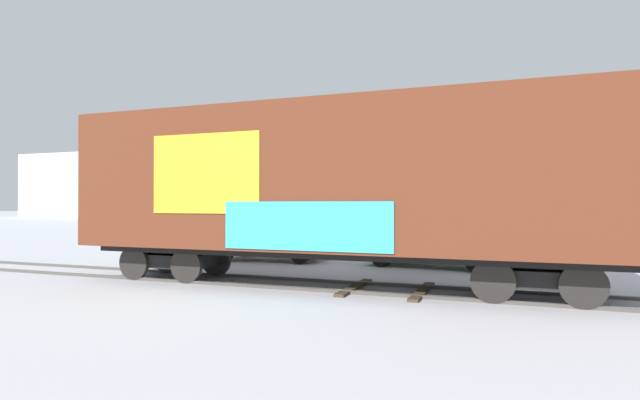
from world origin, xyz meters
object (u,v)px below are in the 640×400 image
at_px(parked_car_green, 432,241).
at_px(flagpole, 353,148).
at_px(parked_car_tan, 269,237).
at_px(freight_car, 332,181).

bearing_deg(parked_car_green, flagpole, 121.86).
height_order(flagpole, parked_car_tan, flagpole).
height_order(freight_car, parked_car_tan, freight_car).
height_order(parked_car_tan, parked_car_green, parked_car_tan).
relative_size(flagpole, parked_car_green, 1.72).
bearing_deg(flagpole, parked_car_green, -58.14).
distance_m(flagpole, parked_car_tan, 9.90).
bearing_deg(parked_car_tan, freight_car, -49.27).
bearing_deg(parked_car_green, freight_car, -108.19).
distance_m(freight_car, flagpole, 14.56).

